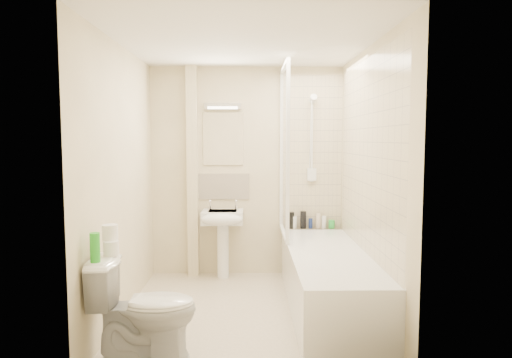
{
  "coord_description": "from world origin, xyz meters",
  "views": [
    {
      "loc": [
        0.03,
        -4.02,
        1.58
      ],
      "look_at": [
        0.09,
        0.2,
        1.21
      ],
      "focal_mm": 32.0,
      "sensor_mm": 36.0,
      "label": 1
    }
  ],
  "objects": [
    {
      "name": "pedestal_sink",
      "position": [
        -0.27,
        1.01,
        0.62
      ],
      "size": [
        0.46,
        0.44,
        0.89
      ],
      "color": "white",
      "rests_on": "ground"
    },
    {
      "name": "shower_fixture",
      "position": [
        0.75,
        1.19,
        1.55
      ],
      "size": [
        0.1,
        0.16,
        0.99
      ],
      "color": "white",
      "rests_on": "wall_back"
    },
    {
      "name": "bottle_green",
      "position": [
        0.98,
        1.16,
        0.6
      ],
      "size": [
        0.07,
        0.07,
        0.1
      ],
      "primitive_type": "cylinder",
      "color": "green",
      "rests_on": "bathtub"
    },
    {
      "name": "floor",
      "position": [
        0.0,
        0.0,
        0.0
      ],
      "size": [
        2.5,
        2.5,
        0.0
      ],
      "primitive_type": "plane",
      "color": "beige",
      "rests_on": "ground"
    },
    {
      "name": "bottle_black_a",
      "position": [
        0.51,
        1.16,
        0.64
      ],
      "size": [
        0.06,
        0.06,
        0.19
      ],
      "primitive_type": "cylinder",
      "color": "black",
      "rests_on": "bathtub"
    },
    {
      "name": "bottle_white_b",
      "position": [
        0.89,
        1.16,
        0.62
      ],
      "size": [
        0.05,
        0.05,
        0.14
      ],
      "primitive_type": "cylinder",
      "color": "white",
      "rests_on": "bathtub"
    },
    {
      "name": "wall_right",
      "position": [
        1.1,
        0.0,
        1.2
      ],
      "size": [
        0.02,
        2.5,
        2.4
      ],
      "primitive_type": "cube",
      "color": "beige",
      "rests_on": "ground"
    },
    {
      "name": "tile_right",
      "position": [
        1.09,
        0.04,
        1.42
      ],
      "size": [
        0.01,
        2.1,
        1.75
      ],
      "primitive_type": "cube",
      "color": "beige",
      "rests_on": "wall_right"
    },
    {
      "name": "green_bottle",
      "position": [
        -1.02,
        -0.97,
        0.85
      ],
      "size": [
        0.07,
        0.07,
        0.2
      ],
      "primitive_type": "cylinder",
      "color": "green",
      "rests_on": "toilet"
    },
    {
      "name": "mirror",
      "position": [
        -0.27,
        1.24,
        1.58
      ],
      "size": [
        0.46,
        0.01,
        0.6
      ],
      "primitive_type": "cube",
      "color": "white",
      "rests_on": "wall_back"
    },
    {
      "name": "toilet",
      "position": [
        -0.72,
        -0.85,
        0.37
      ],
      "size": [
        0.48,
        0.77,
        0.74
      ],
      "primitive_type": "imported",
      "rotation": [
        0.0,
        0.0,
        1.62
      ],
      "color": "white",
      "rests_on": "ground"
    },
    {
      "name": "toilet_roll_upper",
      "position": [
        -0.98,
        -0.74,
        0.9
      ],
      "size": [
        0.11,
        0.11,
        0.11
      ],
      "primitive_type": "cylinder",
      "color": "white",
      "rests_on": "toilet_roll_lower"
    },
    {
      "name": "strip_light",
      "position": [
        -0.27,
        1.22,
        1.95
      ],
      "size": [
        0.42,
        0.07,
        0.07
      ],
      "primitive_type": "cube",
      "color": "silver",
      "rests_on": "wall_back"
    },
    {
      "name": "ceiling",
      "position": [
        0.0,
        0.0,
        2.4
      ],
      "size": [
        2.2,
        2.5,
        0.02
      ],
      "primitive_type": "cube",
      "color": "white",
      "rests_on": "wall_back"
    },
    {
      "name": "tile_back",
      "position": [
        0.75,
        1.24,
        1.42
      ],
      "size": [
        0.7,
        0.01,
        1.75
      ],
      "primitive_type": "cube",
      "color": "beige",
      "rests_on": "wall_back"
    },
    {
      "name": "toilet_roll_lower",
      "position": [
        -0.96,
        -0.79,
        0.8
      ],
      "size": [
        0.11,
        0.11,
        0.1
      ],
      "primitive_type": "cylinder",
      "color": "white",
      "rests_on": "toilet"
    },
    {
      "name": "bottle_cream",
      "position": [
        0.82,
        1.16,
        0.64
      ],
      "size": [
        0.06,
        0.06,
        0.17
      ],
      "primitive_type": "cylinder",
      "color": "beige",
      "rests_on": "bathtub"
    },
    {
      "name": "pipe_boxing",
      "position": [
        -0.62,
        1.19,
        1.2
      ],
      "size": [
        0.12,
        0.12,
        2.4
      ],
      "primitive_type": "cube",
      "color": "beige",
      "rests_on": "ground"
    },
    {
      "name": "bottle_white_a",
      "position": [
        0.55,
        1.16,
        0.62
      ],
      "size": [
        0.06,
        0.06,
        0.14
      ],
      "primitive_type": "cylinder",
      "color": "white",
      "rests_on": "bathtub"
    },
    {
      "name": "splashback",
      "position": [
        -0.27,
        1.24,
        1.03
      ],
      "size": [
        0.6,
        0.02,
        0.3
      ],
      "primitive_type": "cube",
      "color": "beige",
      "rests_on": "wall_back"
    },
    {
      "name": "shower_screen",
      "position": [
        0.4,
        0.8,
        1.45
      ],
      "size": [
        0.04,
        0.92,
        1.8
      ],
      "color": "white",
      "rests_on": "bathtub"
    },
    {
      "name": "wall_back",
      "position": [
        0.0,
        1.25,
        1.2
      ],
      "size": [
        2.2,
        0.02,
        2.4
      ],
      "primitive_type": "cube",
      "color": "beige",
      "rests_on": "ground"
    },
    {
      "name": "bottle_black_b",
      "position": [
        0.65,
        1.16,
        0.65
      ],
      "size": [
        0.07,
        0.07,
        0.2
      ],
      "primitive_type": "cylinder",
      "color": "black",
      "rests_on": "bathtub"
    },
    {
      "name": "wall_left",
      "position": [
        -1.1,
        0.0,
        1.2
      ],
      "size": [
        0.02,
        2.5,
        2.4
      ],
      "primitive_type": "cube",
      "color": "beige",
      "rests_on": "ground"
    },
    {
      "name": "bathtub",
      "position": [
        0.75,
        0.04,
        0.29
      ],
      "size": [
        0.7,
        2.1,
        0.55
      ],
      "color": "white",
      "rests_on": "ground"
    },
    {
      "name": "bottle_blue",
      "position": [
        0.74,
        1.16,
        0.61
      ],
      "size": [
        0.05,
        0.05,
        0.12
      ],
      "primitive_type": "cylinder",
      "color": "navy",
      "rests_on": "bathtub"
    }
  ]
}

